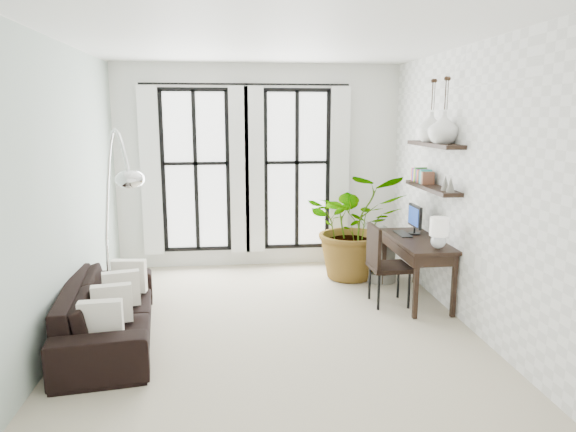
{
  "coord_description": "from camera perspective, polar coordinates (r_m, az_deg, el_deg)",
  "views": [
    {
      "loc": [
        -0.44,
        -5.67,
        2.41
      ],
      "look_at": [
        0.22,
        0.3,
        1.23
      ],
      "focal_mm": 32.0,
      "sensor_mm": 36.0,
      "label": 1
    }
  ],
  "objects": [
    {
      "name": "floor",
      "position": [
        6.18,
        -1.74,
        -11.86
      ],
      "size": [
        5.0,
        5.0,
        0.0
      ],
      "primitive_type": "plane",
      "color": "#B9AF93",
      "rests_on": "ground"
    },
    {
      "name": "ceiling",
      "position": [
        5.74,
        -1.94,
        19.0
      ],
      "size": [
        5.0,
        5.0,
        0.0
      ],
      "primitive_type": "plane",
      "color": "white",
      "rests_on": "wall_back"
    },
    {
      "name": "wall_left",
      "position": [
        6.01,
        -23.78,
        2.41
      ],
      "size": [
        0.0,
        5.0,
        5.0
      ],
      "primitive_type": "plane",
      "rotation": [
        1.57,
        0.0,
        1.57
      ],
      "color": "#A6BAAE",
      "rests_on": "floor"
    },
    {
      "name": "wall_right",
      "position": [
        6.33,
        18.95,
        3.15
      ],
      "size": [
        0.0,
        5.0,
        5.0
      ],
      "primitive_type": "plane",
      "rotation": [
        1.57,
        0.0,
        -1.57
      ],
      "color": "white",
      "rests_on": "floor"
    },
    {
      "name": "wall_back",
      "position": [
        8.22,
        -3.21,
        5.43
      ],
      "size": [
        4.5,
        0.0,
        4.5
      ],
      "primitive_type": "plane",
      "rotation": [
        1.57,
        0.0,
        0.0
      ],
      "color": "white",
      "rests_on": "floor"
    },
    {
      "name": "windows",
      "position": [
        8.15,
        -4.59,
        5.07
      ],
      "size": [
        3.26,
        0.13,
        2.65
      ],
      "color": "white",
      "rests_on": "wall_back"
    },
    {
      "name": "wall_shelves",
      "position": [
        6.84,
        15.69,
        4.96
      ],
      "size": [
        0.25,
        1.3,
        0.6
      ],
      "color": "black",
      "rests_on": "wall_right"
    },
    {
      "name": "sofa",
      "position": [
        5.97,
        -19.33,
        -9.94
      ],
      "size": [
        1.17,
        2.35,
        0.66
      ],
      "primitive_type": "imported",
      "rotation": [
        0.0,
        0.0,
        1.7
      ],
      "color": "black",
      "rests_on": "floor"
    },
    {
      "name": "throw_pillows",
      "position": [
        5.89,
        -18.48,
        -8.41
      ],
      "size": [
        0.4,
        1.52,
        0.4
      ],
      "color": "white",
      "rests_on": "sofa"
    },
    {
      "name": "plant",
      "position": [
        7.71,
        7.44,
        -1.03
      ],
      "size": [
        1.55,
        1.38,
        1.6
      ],
      "primitive_type": "imported",
      "rotation": [
        0.0,
        0.0,
        -0.09
      ],
      "color": "#2D7228",
      "rests_on": "floor"
    },
    {
      "name": "desk",
      "position": [
        6.87,
        14.24,
        -3.12
      ],
      "size": [
        0.59,
        1.4,
        1.22
      ],
      "color": "black",
      "rests_on": "floor"
    },
    {
      "name": "desk_chair",
      "position": [
        6.7,
        10.47,
        -4.8
      ],
      "size": [
        0.51,
        0.51,
        1.04
      ],
      "rotation": [
        0.0,
        0.0,
        0.02
      ],
      "color": "black",
      "rests_on": "floor"
    },
    {
      "name": "arc_lamp",
      "position": [
        5.89,
        -18.59,
        3.76
      ],
      "size": [
        0.72,
        0.8,
        2.28
      ],
      "color": "silver",
      "rests_on": "floor"
    },
    {
      "name": "buddha",
      "position": [
        7.72,
        10.28,
        -4.54
      ],
      "size": [
        0.47,
        0.47,
        0.84
      ],
      "color": "gray",
      "rests_on": "floor"
    },
    {
      "name": "vase_a",
      "position": [
        6.54,
        16.89,
        9.37
      ],
      "size": [
        0.37,
        0.37,
        0.38
      ],
      "primitive_type": "imported",
      "color": "white",
      "rests_on": "shelf_upper"
    },
    {
      "name": "vase_b",
      "position": [
        6.91,
        15.58,
        9.51
      ],
      "size": [
        0.37,
        0.37,
        0.38
      ],
      "primitive_type": "imported",
      "color": "white",
      "rests_on": "shelf_upper"
    }
  ]
}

